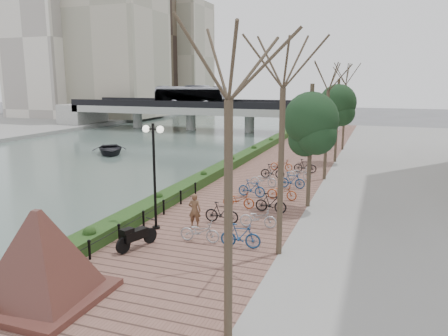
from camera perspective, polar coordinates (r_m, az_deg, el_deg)
The scene contains 14 objects.
ground at distance 19.35m, azimuth -18.59°, elevation -10.95°, with size 220.00×220.00×0.00m, color #59595B.
river_water at distance 47.55m, azimuth -14.23°, elevation 2.37°, with size 30.00×130.00×0.02m, color #4F635A.
promenade at distance 32.97m, azimuth 6.35°, elevation -0.80°, with size 8.00×75.00×0.50m, color brown.
hedge at distance 36.13m, azimuth 2.06°, elevation 1.22°, with size 1.10×56.00×0.60m, color #133312.
chain_fence at distance 19.81m, azimuth -11.94°, elevation -7.44°, with size 0.10×14.10×0.70m.
granite_monument at distance 14.58m, azimuth -22.92°, elevation -10.43°, with size 5.51×5.51×2.88m.
lamppost at distance 19.56m, azimuth -9.16°, elevation 1.87°, with size 1.02×0.32×4.81m.
motorcycle at distance 18.07m, azimuth -11.31°, elevation -8.61°, with size 0.55×1.75×1.09m, color black, non-canonical shape.
pedestrian at distance 20.20m, azimuth -3.86°, elevation -5.53°, with size 0.58×0.38×1.59m, color brown.
bicycle_parking at distance 25.30m, azimuth 5.63°, elevation -2.83°, with size 2.40×17.32×1.00m.
street_trees at distance 27.00m, azimuth 12.37°, elevation 3.72°, with size 3.20×37.12×6.80m.
bridge at distance 64.64m, azimuth -4.37°, elevation 7.97°, with size 36.00×10.77×6.50m.
boat at distance 44.54m, azimuth -14.65°, elevation 2.41°, with size 3.42×4.79×0.99m, color black.
far_buildings at distance 96.26m, azimuth -14.33°, elevation 16.35°, with size 35.00×38.00×38.00m.
Camera 1 is at (11.45, -13.87, 7.15)m, focal length 35.00 mm.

